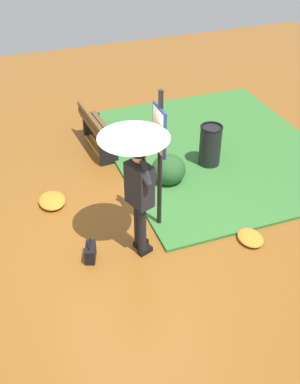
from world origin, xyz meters
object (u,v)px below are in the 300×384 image
info_sign_post (160,146)px  trash_bin (210,146)px  handbag (90,252)px  person_with_umbrella (136,159)px  park_bench (97,130)px

info_sign_post → trash_bin: 2.26m
handbag → trash_bin: (1.69, -2.73, 0.29)m
person_with_umbrella → handbag: bearing=91.3°
person_with_umbrella → handbag: (-0.02, 0.73, -1.42)m
info_sign_post → handbag: bearing=107.4°
person_with_umbrella → info_sign_post: 0.60m
person_with_umbrella → park_bench: 3.22m
info_sign_post → park_bench: size_ratio=1.64×
person_with_umbrella → park_bench: size_ratio=1.45×
person_with_umbrella → trash_bin: 2.84m
handbag → trash_bin: size_ratio=0.44×
info_sign_post → park_bench: (2.64, 0.27, -1.04)m
info_sign_post → trash_bin: info_sign_post is taller
handbag → park_bench: size_ratio=0.26×
handbag → trash_bin: 3.22m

